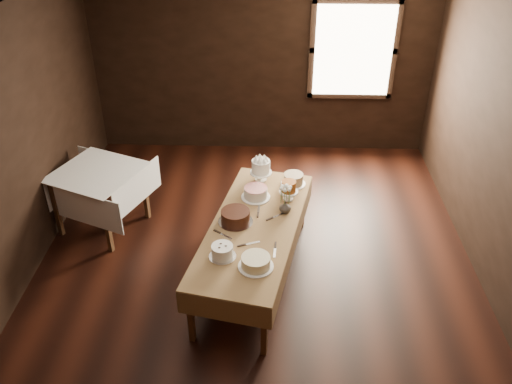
% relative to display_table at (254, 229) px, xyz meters
% --- Properties ---
extents(floor, '(5.00, 6.00, 0.01)m').
position_rel_display_table_xyz_m(floor, '(0.01, 0.07, -0.65)').
color(floor, black).
rests_on(floor, ground).
extents(ceiling, '(5.00, 6.00, 0.01)m').
position_rel_display_table_xyz_m(ceiling, '(0.01, 0.07, 2.15)').
color(ceiling, beige).
rests_on(ceiling, wall_back).
extents(wall_back, '(5.00, 0.02, 2.80)m').
position_rel_display_table_xyz_m(wall_back, '(0.01, 3.07, 0.75)').
color(wall_back, black).
rests_on(wall_back, ground).
extents(wall_left, '(0.02, 6.00, 2.80)m').
position_rel_display_table_xyz_m(wall_left, '(-2.49, 0.07, 0.75)').
color(wall_left, black).
rests_on(wall_left, ground).
extents(wall_right, '(0.02, 6.00, 2.80)m').
position_rel_display_table_xyz_m(wall_right, '(2.51, 0.07, 0.75)').
color(wall_right, black).
rests_on(wall_right, ground).
extents(window, '(1.10, 0.05, 1.30)m').
position_rel_display_table_xyz_m(window, '(1.31, 3.01, 0.95)').
color(window, '#FFEABF').
rests_on(window, wall_back).
extents(display_table, '(1.34, 2.40, 0.70)m').
position_rel_display_table_xyz_m(display_table, '(0.00, 0.00, 0.00)').
color(display_table, '#3F2514').
rests_on(display_table, ground).
extents(side_table, '(1.23, 1.23, 0.80)m').
position_rel_display_table_xyz_m(side_table, '(-1.92, 0.88, 0.05)').
color(side_table, '#3F2514').
rests_on(side_table, ground).
extents(cake_meringue, '(0.28, 0.28, 0.28)m').
position_rel_display_table_xyz_m(cake_meringue, '(0.05, 0.91, 0.18)').
color(cake_meringue, white).
rests_on(cake_meringue, display_table).
extents(cake_speckled, '(0.29, 0.29, 0.14)m').
position_rel_display_table_xyz_m(cake_speckled, '(0.43, 0.83, 0.12)').
color(cake_speckled, white).
rests_on(cake_speckled, display_table).
extents(cake_lattice, '(0.33, 0.33, 0.12)m').
position_rel_display_table_xyz_m(cake_lattice, '(-0.00, 0.53, 0.11)').
color(cake_lattice, white).
rests_on(cake_lattice, display_table).
extents(cake_caramel, '(0.22, 0.22, 0.25)m').
position_rel_display_table_xyz_m(cake_caramel, '(0.37, 0.51, 0.16)').
color(cake_caramel, white).
rests_on(cake_caramel, display_table).
extents(cake_chocolate, '(0.43, 0.43, 0.14)m').
position_rel_display_table_xyz_m(cake_chocolate, '(-0.20, 0.05, 0.12)').
color(cake_chocolate, silver).
rests_on(cake_chocolate, display_table).
extents(cake_swirl, '(0.28, 0.28, 0.14)m').
position_rel_display_table_xyz_m(cake_swirl, '(-0.29, -0.53, 0.12)').
color(cake_swirl, silver).
rests_on(cake_swirl, display_table).
extents(cake_cream, '(0.38, 0.38, 0.12)m').
position_rel_display_table_xyz_m(cake_cream, '(0.04, -0.66, 0.11)').
color(cake_cream, white).
rests_on(cake_cream, display_table).
extents(cake_server_a, '(0.23, 0.11, 0.01)m').
position_rel_display_table_xyz_m(cake_server_a, '(-0.00, -0.30, 0.05)').
color(cake_server_a, silver).
rests_on(cake_server_a, display_table).
extents(cake_server_b, '(0.04, 0.24, 0.01)m').
position_rel_display_table_xyz_m(cake_server_b, '(0.22, -0.45, 0.05)').
color(cake_server_b, silver).
rests_on(cake_server_b, display_table).
extents(cake_server_c, '(0.03, 0.24, 0.01)m').
position_rel_display_table_xyz_m(cake_server_c, '(0.04, 0.31, 0.05)').
color(cake_server_c, silver).
rests_on(cake_server_c, display_table).
extents(cake_server_d, '(0.20, 0.17, 0.01)m').
position_rel_display_table_xyz_m(cake_server_d, '(0.26, 0.19, 0.05)').
color(cake_server_d, silver).
rests_on(cake_server_d, display_table).
extents(cake_server_e, '(0.21, 0.16, 0.01)m').
position_rel_display_table_xyz_m(cake_server_e, '(-0.28, -0.20, 0.05)').
color(cake_server_e, silver).
rests_on(cake_server_e, display_table).
extents(flower_vase, '(0.18, 0.18, 0.14)m').
position_rel_display_table_xyz_m(flower_vase, '(0.33, 0.25, 0.12)').
color(flower_vase, '#2D2823').
rests_on(flower_vase, display_table).
extents(flower_bouquet, '(0.14, 0.14, 0.20)m').
position_rel_display_table_xyz_m(flower_bouquet, '(0.33, 0.25, 0.31)').
color(flower_bouquet, white).
rests_on(flower_bouquet, flower_vase).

